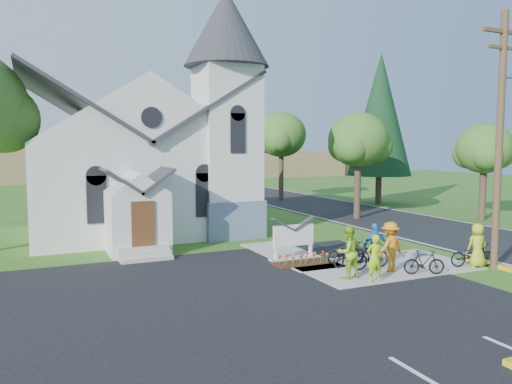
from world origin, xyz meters
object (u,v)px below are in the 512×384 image
cyclist_0 (375,258)px  cyclist_2 (375,246)px  bike_0 (349,254)px  bike_1 (371,256)px  cyclist_1 (348,252)px  bike_2 (346,252)px  utility_pole (501,132)px  cyclist_4 (477,245)px  church_sign (293,236)px  bike_3 (424,262)px  bike_4 (473,255)px  cyclist_3 (390,247)px

cyclist_0 → cyclist_2: cyclist_2 is taller
bike_0 → bike_1: bike_1 is taller
cyclist_0 → bike_1: bearing=-116.3°
bike_0 → cyclist_1: bearing=128.8°
cyclist_2 → bike_2: size_ratio=1.03×
utility_pole → cyclist_2: bearing=157.0°
bike_0 → cyclist_4: size_ratio=1.04×
church_sign → cyclist_2: 3.53m
church_sign → cyclist_2: (2.12, -2.82, -0.08)m
bike_0 → bike_2: bike_0 is taller
bike_0 → bike_1: size_ratio=1.05×
bike_3 → bike_4: bearing=-63.2°
bike_0 → cyclist_3: (0.92, -1.40, 0.48)m
utility_pole → cyclist_0: utility_pole is taller
bike_1 → cyclist_2: 0.45m
cyclist_4 → bike_4: size_ratio=0.96×
cyclist_2 → utility_pole: bearing=164.5°
bike_3 → cyclist_4: bearing=-66.2°
bike_1 → cyclist_2: size_ratio=0.97×
cyclist_1 → bike_1: size_ratio=1.11×
cyclist_2 → bike_1: bearing=24.1°
church_sign → bike_0: church_sign is taller
bike_3 → cyclist_4: cyclist_4 is taller
church_sign → bike_4: 7.22m
bike_0 → church_sign: bearing=19.3°
bike_0 → cyclist_1: (-1.14, -1.53, 0.48)m
bike_1 → bike_4: (3.93, -1.37, -0.04)m
bike_2 → bike_0: bearing=166.0°
cyclist_0 → cyclist_2: (1.26, 1.58, 0.05)m
cyclist_2 → cyclist_3: 0.70m
utility_pole → bike_1: size_ratio=5.75×
church_sign → cyclist_0: (0.86, -4.40, -0.14)m
utility_pole → cyclist_1: utility_pole is taller
bike_0 → bike_4: bike_4 is taller
utility_pole → bike_2: (-5.02, 3.02, -4.90)m
church_sign → bike_3: size_ratio=1.43×
cyclist_1 → church_sign: bearing=-90.6°
utility_pole → cyclist_0: bearing=177.0°
cyclist_1 → bike_0: bearing=-131.3°
bike_4 → bike_0: bearing=81.2°
bike_1 → cyclist_1: bearing=111.4°
utility_pole → church_sign: bearing=144.4°
bike_2 → cyclist_4: bearing=-116.6°
bike_2 → cyclist_3: bearing=-151.3°
cyclist_0 → bike_2: 2.83m
utility_pole → bike_0: bearing=153.1°
bike_1 → cyclist_2: cyclist_2 is taller
bike_0 → utility_pole: bearing=-131.5°
cyclist_1 → bike_1: 1.82m
bike_1 → cyclist_0: bearing=143.3°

